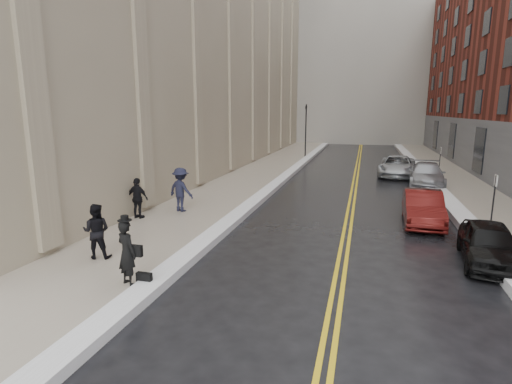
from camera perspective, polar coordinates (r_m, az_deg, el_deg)
The scene contains 19 objects.
ground at distance 10.45m, azimuth -3.13°, elevation -14.71°, with size 160.00×160.00×0.00m, color black.
sidewalk_left at distance 26.38m, azimuth -1.50°, elevation 1.65°, with size 4.00×64.00×0.15m, color gray.
sidewalk_right at distance 26.00m, azimuth 28.32°, elevation 0.10°, with size 3.00×64.00×0.15m, color gray.
lane_stripe_a at distance 25.32m, azimuth 13.59°, elevation 0.73°, with size 0.12×64.00×0.01m, color gold.
lane_stripe_b at distance 25.31m, azimuth 14.13°, elevation 0.71°, with size 0.12×64.00×0.01m, color gold.
snow_ridge_left at distance 25.81m, azimuth 3.39°, elevation 1.53°, with size 0.70×60.80×0.26m, color white.
snow_ridge_right at distance 25.62m, azimuth 24.31°, elevation 0.48°, with size 0.85×60.80×0.30m, color white.
tower_far_right at distance 77.66m, azimuth 25.17°, elevation 23.49°, with size 22.00×18.00×44.00m, color slate.
traffic_signal at distance 39.31m, azimuth 7.13°, elevation 9.25°, with size 0.18×0.15×5.20m.
parking_sign_near at distance 17.89m, azimuth 30.85°, elevation -0.61°, with size 0.06×0.35×2.23m.
parking_sign_far at distance 29.48m, azimuth 24.78°, elevation 4.15°, with size 0.06×0.35×2.23m.
car_black at distance 14.15m, azimuth 30.32°, elevation -6.40°, with size 1.52×3.78×1.29m, color black.
car_maroon at distance 17.87m, azimuth 22.73°, elevation -2.07°, with size 1.45×4.16×1.37m, color #4B0F0D.
car_silver_near at distance 26.86m, azimuth 23.22°, elevation 2.27°, with size 2.00×4.92×1.43m, color #9C9EA3.
car_silver_far at distance 30.27m, azimuth 19.51°, elevation 3.52°, with size 2.42×5.25×1.46m, color #A7ABAF.
pedestrian_main at distance 10.94m, azimuth -17.96°, elevation -8.27°, with size 0.63×0.42×1.74m, color black.
pedestrian_a at distance 13.19m, azimuth -21.84°, elevation -5.21°, with size 0.83×0.65×1.71m, color black.
pedestrian_b at distance 18.20m, azimuth -10.68°, elevation 0.34°, with size 1.28×0.74×1.98m, color black.
pedestrian_c at distance 17.45m, azimuth -16.52°, elevation -0.86°, with size 1.01×0.42×1.72m, color black.
Camera 1 is at (2.99, -8.88, 4.63)m, focal length 28.00 mm.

